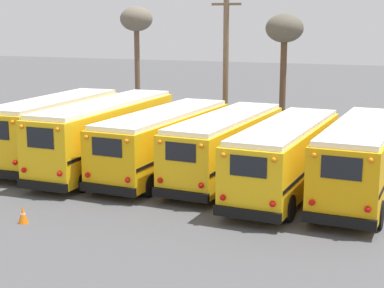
# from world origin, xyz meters

# --- Properties ---
(ground_plane) EXTENTS (160.00, 160.00, 0.00)m
(ground_plane) POSITION_xyz_m (0.00, 0.00, 0.00)
(ground_plane) COLOR #4C4C4F
(school_bus_0) EXTENTS (2.95, 9.66, 3.31)m
(school_bus_0) POSITION_xyz_m (-7.57, 0.76, 1.81)
(school_bus_0) COLOR yellow
(school_bus_0) RESTS_ON ground
(school_bus_1) EXTENTS (2.55, 10.86, 3.32)m
(school_bus_1) POSITION_xyz_m (-4.54, 0.65, 1.79)
(school_bus_1) COLOR yellow
(school_bus_1) RESTS_ON ground
(school_bus_2) EXTENTS (2.93, 10.24, 2.98)m
(school_bus_2) POSITION_xyz_m (-1.52, 0.84, 1.62)
(school_bus_2) COLOR #EAAA0F
(school_bus_2) RESTS_ON ground
(school_bus_3) EXTENTS (2.80, 9.76, 2.95)m
(school_bus_3) POSITION_xyz_m (1.51, 0.95, 1.62)
(school_bus_3) COLOR yellow
(school_bus_3) RESTS_ON ground
(school_bus_4) EXTENTS (2.83, 9.92, 2.97)m
(school_bus_4) POSITION_xyz_m (4.54, -0.21, 1.62)
(school_bus_4) COLOR yellow
(school_bus_4) RESTS_ON ground
(school_bus_5) EXTENTS (2.83, 9.57, 3.12)m
(school_bus_5) POSITION_xyz_m (7.57, 0.07, 1.70)
(school_bus_5) COLOR #E5A00C
(school_bus_5) RESTS_ON ground
(utility_pole) EXTENTS (1.80, 0.33, 9.20)m
(utility_pole) POSITION_xyz_m (-1.48, 9.41, 4.72)
(utility_pole) COLOR brown
(utility_pole) RESTS_ON ground
(bare_tree_1) EXTENTS (2.57, 2.57, 8.31)m
(bare_tree_1) POSITION_xyz_m (-12.06, 18.33, 7.00)
(bare_tree_1) COLOR brown
(bare_tree_1) RESTS_ON ground
(bare_tree_2) EXTENTS (2.42, 2.42, 7.60)m
(bare_tree_2) POSITION_xyz_m (0.95, 13.76, 6.37)
(bare_tree_2) COLOR brown
(bare_tree_2) RESTS_ON ground
(traffic_cone) EXTENTS (0.36, 0.36, 0.62)m
(traffic_cone) POSITION_xyz_m (-3.21, -7.56, 0.31)
(traffic_cone) COLOR orange
(traffic_cone) RESTS_ON ground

